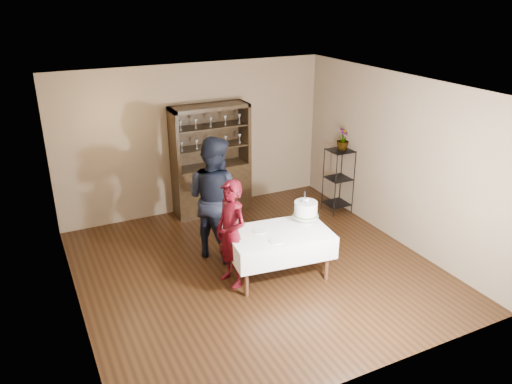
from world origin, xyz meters
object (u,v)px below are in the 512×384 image
(plant_etagere, at_px, (338,178))
(man, at_px, (214,197))
(potted_plant, at_px, (343,139))
(cake, at_px, (306,210))
(woman, at_px, (231,234))
(china_hutch, at_px, (211,177))
(cake_table, at_px, (279,243))

(plant_etagere, distance_m, man, 2.70)
(man, relative_size, potted_plant, 4.80)
(man, bearing_deg, plant_etagere, -111.32)
(plant_etagere, distance_m, cake, 2.14)
(plant_etagere, height_order, woman, woman)
(woman, height_order, cake, woman)
(china_hutch, height_order, potted_plant, china_hutch)
(china_hutch, relative_size, potted_plant, 5.02)
(plant_etagere, xyz_separation_m, potted_plant, (0.04, 0.00, 0.74))
(cake_table, bearing_deg, potted_plant, 35.87)
(man, bearing_deg, potted_plant, -111.45)
(cake_table, height_order, potted_plant, potted_plant)
(potted_plant, bearing_deg, cake, -138.77)
(man, bearing_deg, cake, -163.11)
(plant_etagere, height_order, cake, cake)
(china_hutch, xyz_separation_m, cake, (0.50, -2.47, 0.25))
(woman, bearing_deg, plant_etagere, 104.03)
(plant_etagere, xyz_separation_m, cake_table, (-2.07, -1.53, -0.11))
(cake_table, xyz_separation_m, potted_plant, (2.11, 1.53, 0.85))
(woman, bearing_deg, man, 160.14)
(cake, distance_m, potted_plant, 2.21)
(woman, xyz_separation_m, potted_plant, (2.79, 1.39, 0.61))
(plant_etagere, distance_m, woman, 3.08)
(plant_etagere, relative_size, cake_table, 0.79)
(china_hutch, distance_m, man, 1.68)
(cake_table, distance_m, woman, 0.73)
(cake, bearing_deg, plant_etagere, 41.93)
(woman, distance_m, cake, 1.17)
(china_hutch, relative_size, plant_etagere, 1.67)
(china_hutch, xyz_separation_m, man, (-0.56, -1.56, 0.29))
(woman, bearing_deg, china_hutch, 151.94)
(cake_table, xyz_separation_m, man, (-0.56, 1.02, 0.41))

